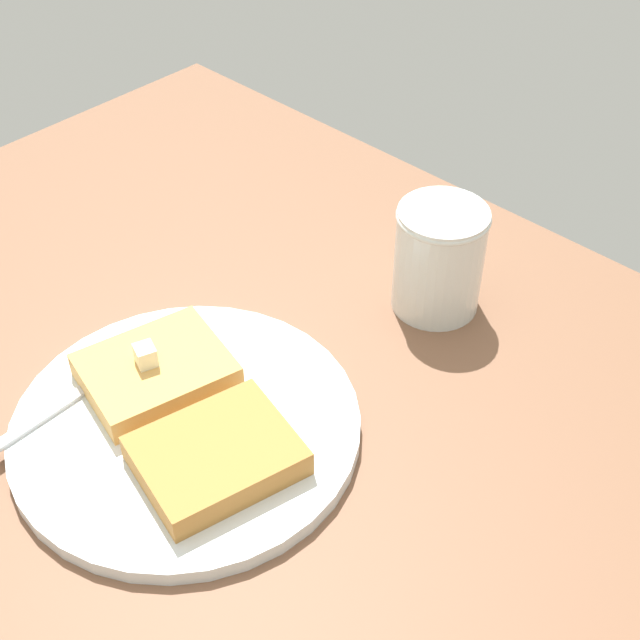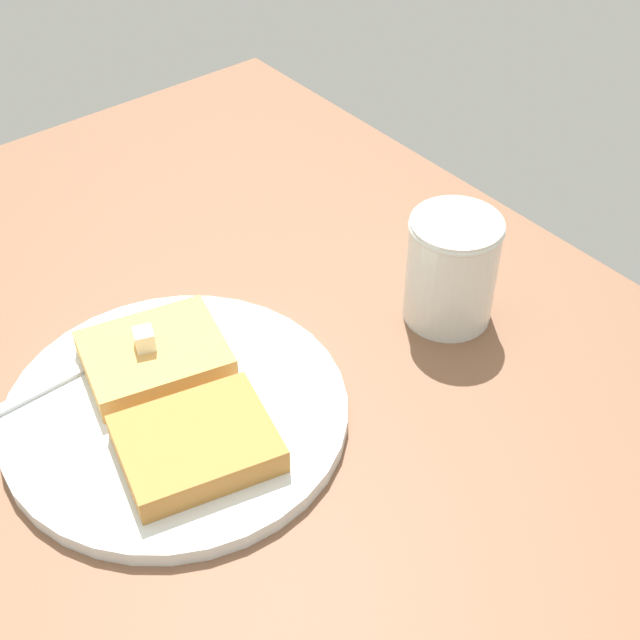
{
  "view_description": "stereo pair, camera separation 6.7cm",
  "coord_description": "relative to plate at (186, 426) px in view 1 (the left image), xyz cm",
  "views": [
    {
      "loc": [
        31.72,
        -14.12,
        50.97
      ],
      "look_at": [
        -2.69,
        22.13,
        6.39
      ],
      "focal_mm": 50.0,
      "sensor_mm": 36.0,
      "label": 1
    },
    {
      "loc": [
        36.25,
        -9.2,
        50.97
      ],
      "look_at": [
        -2.69,
        22.13,
        6.39
      ],
      "focal_mm": 50.0,
      "sensor_mm": 36.0,
      "label": 2
    }
  ],
  "objects": [
    {
      "name": "toast_slice_left",
      "position": [
        -4.56,
        1.13,
        1.57
      ],
      "size": [
        10.59,
        12.04,
        2.07
      ],
      "primitive_type": "cube",
      "rotation": [
        0.0,
        0.0,
        -0.24
      ],
      "color": "#D79E50",
      "rests_on": "plate"
    },
    {
      "name": "plate",
      "position": [
        0.0,
        0.0,
        0.0
      ],
      "size": [
        25.17,
        25.17,
        1.25
      ],
      "color": "silver",
      "rests_on": "table_surface"
    },
    {
      "name": "fork",
      "position": [
        -7.67,
        -3.45,
        0.72
      ],
      "size": [
        2.26,
        16.03,
        0.36
      ],
      "color": "silver",
      "rests_on": "plate"
    },
    {
      "name": "toast_slice_middle",
      "position": [
        4.56,
        -1.13,
        1.57
      ],
      "size": [
        10.59,
        12.04,
        2.07
      ],
      "primitive_type": "cube",
      "rotation": [
        0.0,
        0.0,
        -0.24
      ],
      "color": "#B37837",
      "rests_on": "plate"
    },
    {
      "name": "syrup_jar",
      "position": [
        4.08,
        23.74,
        3.54
      ],
      "size": [
        7.51,
        7.51,
        9.37
      ],
      "color": "#4A190C",
      "rests_on": "table_surface"
    },
    {
      "name": "table_surface",
      "position": [
        4.73,
        -10.26,
        -1.65
      ],
      "size": [
        99.42,
        99.42,
        1.89
      ],
      "primitive_type": "cube",
      "color": "brown",
      "rests_on": "ground"
    },
    {
      "name": "butter_pat_primary",
      "position": [
        -4.82,
        0.65,
        3.39
      ],
      "size": [
        1.96,
        1.87,
        1.57
      ],
      "primitive_type": "cube",
      "rotation": [
        0.0,
        0.0,
        2.79
      ],
      "color": "#F7F1C7",
      "rests_on": "toast_slice_left"
    }
  ]
}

